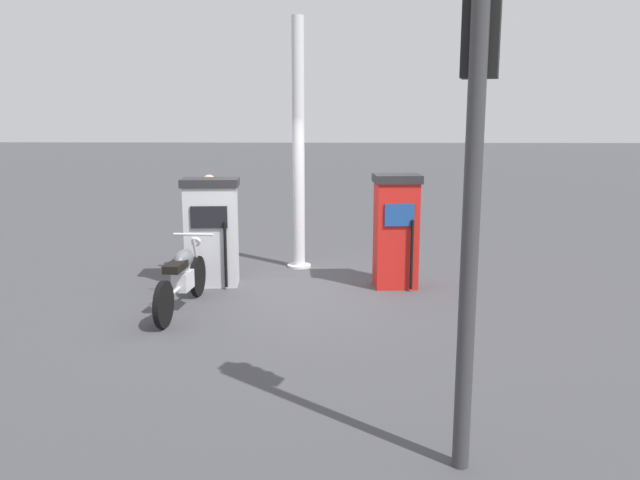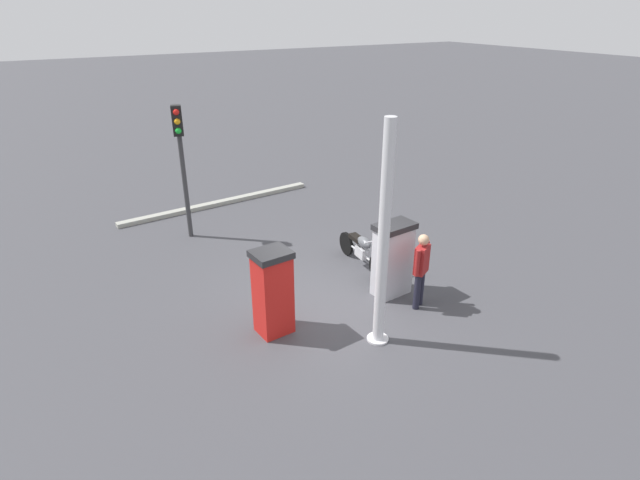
{
  "view_description": "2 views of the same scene",
  "coord_description": "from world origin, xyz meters",
  "px_view_note": "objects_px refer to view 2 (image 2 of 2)",
  "views": [
    {
      "loc": [
        8.94,
        0.57,
        2.46
      ],
      "look_at": [
        1.47,
        0.31,
        1.04
      ],
      "focal_mm": 35.58,
      "sensor_mm": 36.0,
      "label": 1
    },
    {
      "loc": [
        -7.56,
        4.6,
        5.6
      ],
      "look_at": [
        0.81,
        -0.28,
        1.05
      ],
      "focal_mm": 28.19,
      "sensor_mm": 36.0,
      "label": 2
    }
  ],
  "objects_px": {
    "fuel_pump_near": "(392,259)",
    "attendant_person": "(421,266)",
    "fuel_pump_far": "(273,292)",
    "motorcycle_near_pump": "(362,250)",
    "roadside_traffic_light": "(181,150)",
    "canopy_support_pole": "(383,244)"
  },
  "relations": [
    {
      "from": "fuel_pump_near",
      "to": "attendant_person",
      "type": "height_order",
      "value": "fuel_pump_near"
    },
    {
      "from": "fuel_pump_far",
      "to": "motorcycle_near_pump",
      "type": "xyz_separation_m",
      "value": [
        1.29,
        -2.88,
        -0.41
      ]
    },
    {
      "from": "fuel_pump_far",
      "to": "attendant_person",
      "type": "distance_m",
      "value": 2.99
    },
    {
      "from": "fuel_pump_near",
      "to": "motorcycle_near_pump",
      "type": "relative_size",
      "value": 0.81
    },
    {
      "from": "fuel_pump_far",
      "to": "roadside_traffic_light",
      "type": "xyz_separation_m",
      "value": [
        4.94,
        0.09,
        1.52
      ]
    },
    {
      "from": "motorcycle_near_pump",
      "to": "roadside_traffic_light",
      "type": "xyz_separation_m",
      "value": [
        3.66,
        2.97,
        1.93
      ]
    },
    {
      "from": "roadside_traffic_light",
      "to": "motorcycle_near_pump",
      "type": "bearing_deg",
      "value": -140.95
    },
    {
      "from": "motorcycle_near_pump",
      "to": "canopy_support_pole",
      "type": "height_order",
      "value": "canopy_support_pole"
    },
    {
      "from": "attendant_person",
      "to": "fuel_pump_near",
      "type": "bearing_deg",
      "value": 12.79
    },
    {
      "from": "fuel_pump_far",
      "to": "roadside_traffic_light",
      "type": "distance_m",
      "value": 5.17
    },
    {
      "from": "roadside_traffic_light",
      "to": "canopy_support_pole",
      "type": "distance_m",
      "value": 6.38
    },
    {
      "from": "motorcycle_near_pump",
      "to": "attendant_person",
      "type": "height_order",
      "value": "attendant_person"
    },
    {
      "from": "fuel_pump_near",
      "to": "canopy_support_pole",
      "type": "bearing_deg",
      "value": 134.91
    },
    {
      "from": "fuel_pump_far",
      "to": "canopy_support_pole",
      "type": "relative_size",
      "value": 0.41
    },
    {
      "from": "roadside_traffic_light",
      "to": "canopy_support_pole",
      "type": "height_order",
      "value": "canopy_support_pole"
    },
    {
      "from": "fuel_pump_far",
      "to": "motorcycle_near_pump",
      "type": "height_order",
      "value": "fuel_pump_far"
    },
    {
      "from": "fuel_pump_far",
      "to": "canopy_support_pole",
      "type": "bearing_deg",
      "value": -128.75
    },
    {
      "from": "fuel_pump_far",
      "to": "motorcycle_near_pump",
      "type": "distance_m",
      "value": 3.18
    },
    {
      "from": "fuel_pump_near",
      "to": "motorcycle_near_pump",
      "type": "height_order",
      "value": "fuel_pump_near"
    },
    {
      "from": "attendant_person",
      "to": "roadside_traffic_light",
      "type": "height_order",
      "value": "roadside_traffic_light"
    },
    {
      "from": "fuel_pump_near",
      "to": "roadside_traffic_light",
      "type": "distance_m",
      "value": 5.9
    },
    {
      "from": "attendant_person",
      "to": "roadside_traffic_light",
      "type": "distance_m",
      "value": 6.55
    }
  ]
}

